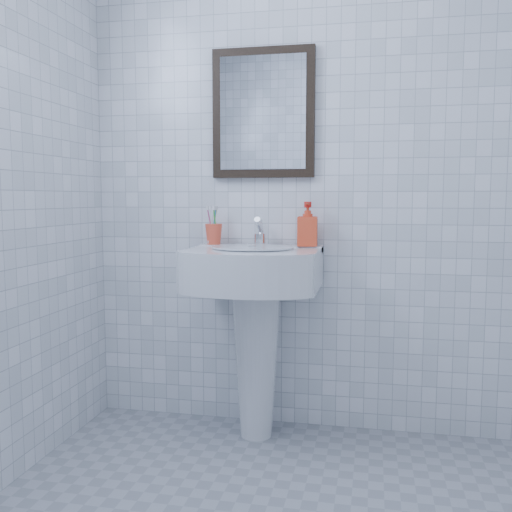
# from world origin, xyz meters

# --- Properties ---
(wall_back) EXTENTS (2.20, 0.02, 2.50)m
(wall_back) POSITION_xyz_m (0.00, 1.20, 1.25)
(wall_back) COLOR white
(wall_back) RESTS_ON ground
(washbasin) EXTENTS (0.60, 0.44, 0.92)m
(washbasin) POSITION_xyz_m (-0.23, 0.99, 0.62)
(washbasin) COLOR white
(washbasin) RESTS_ON ground
(faucet) EXTENTS (0.06, 0.12, 0.14)m
(faucet) POSITION_xyz_m (-0.23, 1.10, 0.97)
(faucet) COLOR silver
(faucet) RESTS_ON washbasin
(toothbrush_cup) EXTENTS (0.10, 0.10, 0.10)m
(toothbrush_cup) POSITION_xyz_m (-0.46, 1.10, 0.96)
(toothbrush_cup) COLOR #EF4D30
(toothbrush_cup) RESTS_ON washbasin
(soap_dispenser) EXTENTS (0.10, 0.10, 0.21)m
(soap_dispenser) POSITION_xyz_m (-0.00, 1.11, 1.02)
(soap_dispenser) COLOR red
(soap_dispenser) RESTS_ON washbasin
(wall_mirror) EXTENTS (0.50, 0.04, 0.62)m
(wall_mirror) POSITION_xyz_m (-0.23, 1.18, 1.55)
(wall_mirror) COLOR black
(wall_mirror) RESTS_ON wall_back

